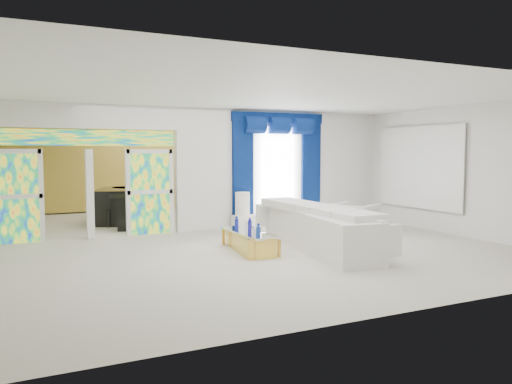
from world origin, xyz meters
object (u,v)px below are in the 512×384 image
coffee_table (250,242)px  armchair (355,216)px  console_table (253,222)px  white_sofa (317,229)px  grand_piano (125,205)px

coffee_table → armchair: (3.53, 1.35, 0.14)m
console_table → armchair: (2.31, -1.12, 0.14)m
white_sofa → grand_piano: bearing=125.7°
armchair → white_sofa: bearing=101.3°
white_sofa → armchair: bearing=45.1°
white_sofa → armchair: white_sofa is taller
grand_piano → console_table: bearing=-25.7°
console_table → grand_piano: bearing=135.8°
coffee_table → grand_piano: grand_piano is taller
armchair → coffee_table: bearing=85.1°
white_sofa → grand_piano: 6.10m
armchair → grand_piano: 6.26m
white_sofa → console_table: (-0.13, 2.76, -0.20)m
white_sofa → coffee_table: (-1.35, 0.30, -0.19)m
console_table → armchair: bearing=-25.9°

